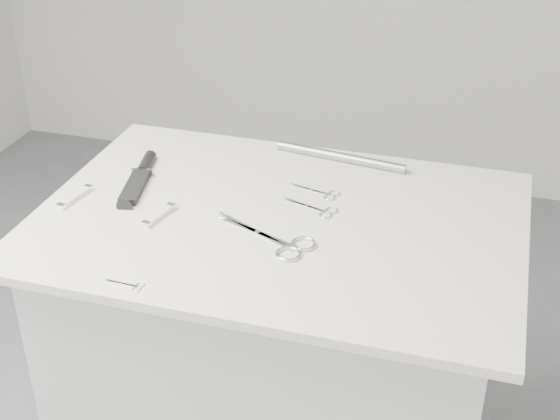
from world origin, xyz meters
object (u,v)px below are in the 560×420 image
(embroidery_scissors_a, at_px, (319,210))
(metal_rail, at_px, (340,157))
(large_shears, at_px, (282,243))
(tiny_scissors, at_px, (130,285))
(plinth, at_px, (279,388))
(embroidery_scissors_b, at_px, (323,193))
(sheathed_knife, at_px, (140,176))
(pocket_knife_a, at_px, (75,197))
(pocket_knife_b, at_px, (159,215))

(embroidery_scissors_a, distance_m, metal_rail, 0.24)
(large_shears, distance_m, tiny_scissors, 0.31)
(plinth, distance_m, embroidery_scissors_b, 0.49)
(large_shears, relative_size, sheathed_knife, 0.95)
(plinth, xyz_separation_m, pocket_knife_a, (-0.44, -0.05, 0.48))
(pocket_knife_a, bearing_deg, metal_rail, -46.07)
(pocket_knife_a, bearing_deg, tiny_scissors, -125.65)
(embroidery_scissors_b, bearing_deg, embroidery_scissors_a, -68.34)
(embroidery_scissors_a, relative_size, pocket_knife_b, 1.25)
(tiny_scissors, distance_m, pocket_knife_b, 0.24)
(large_shears, relative_size, embroidery_scissors_a, 1.80)
(plinth, distance_m, pocket_knife_b, 0.54)
(embroidery_scissors_b, distance_m, pocket_knife_a, 0.53)
(plinth, relative_size, pocket_knife_b, 9.17)
(plinth, xyz_separation_m, metal_rail, (0.06, 0.29, 0.48))
(pocket_knife_b, bearing_deg, pocket_knife_a, 97.41)
(plinth, relative_size, sheathed_knife, 3.86)
(plinth, relative_size, large_shears, 4.08)
(embroidery_scissors_a, bearing_deg, large_shears, -86.96)
(large_shears, bearing_deg, sheathed_knife, 179.42)
(tiny_scissors, xyz_separation_m, pocket_knife_b, (-0.05, 0.24, 0.00))
(embroidery_scissors_b, xyz_separation_m, pocket_knife_b, (-0.30, -0.20, 0.00))
(tiny_scissors, bearing_deg, pocket_knife_b, 103.87)
(large_shears, xyz_separation_m, embroidery_scissors_a, (0.04, 0.15, -0.00))
(tiny_scissors, relative_size, metal_rail, 0.23)
(large_shears, relative_size, embroidery_scissors_b, 1.95)
(large_shears, distance_m, pocket_knife_b, 0.27)
(embroidery_scissors_b, relative_size, pocket_knife_a, 1.06)
(embroidery_scissors_a, height_order, sheathed_knife, sheathed_knife)
(sheathed_knife, relative_size, pocket_knife_b, 2.37)
(embroidery_scissors_b, distance_m, tiny_scissors, 0.50)
(pocket_knife_b, bearing_deg, large_shears, -82.56)
(embroidery_scissors_a, xyz_separation_m, pocket_knife_b, (-0.31, -0.12, 0.00))
(pocket_knife_b, distance_m, metal_rail, 0.47)
(embroidery_scissors_b, relative_size, pocket_knife_b, 1.15)
(large_shears, xyz_separation_m, metal_rail, (0.03, 0.39, 0.01))
(pocket_knife_a, distance_m, metal_rail, 0.61)
(embroidery_scissors_b, height_order, sheathed_knife, sheathed_knife)
(tiny_scissors, distance_m, metal_rail, 0.65)
(embroidery_scissors_a, xyz_separation_m, sheathed_knife, (-0.42, 0.02, 0.01))
(large_shears, bearing_deg, pocket_knife_a, -162.23)
(plinth, relative_size, embroidery_scissors_b, 7.94)
(large_shears, bearing_deg, embroidery_scissors_a, 99.01)
(plinth, relative_size, tiny_scissors, 12.38)
(plinth, xyz_separation_m, pocket_knife_b, (-0.24, -0.07, 0.48))
(plinth, relative_size, embroidery_scissors_a, 7.33)
(embroidery_scissors_a, bearing_deg, pocket_knife_a, -151.52)
(pocket_knife_b, bearing_deg, embroidery_scissors_b, -43.99)
(plinth, height_order, large_shears, large_shears)
(sheathed_knife, xyz_separation_m, metal_rail, (0.41, 0.22, 0.00))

